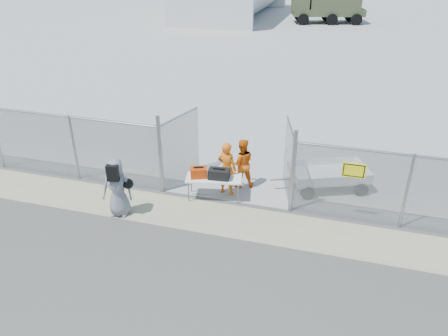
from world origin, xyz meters
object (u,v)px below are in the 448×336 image
(folding_table, at_px, (214,188))
(visitor, at_px, (117,188))
(security_worker_left, at_px, (227,169))
(utility_trailer, at_px, (328,177))
(security_worker_right, at_px, (242,163))

(folding_table, xyz_separation_m, visitor, (-2.31, -1.62, 0.51))
(security_worker_left, distance_m, utility_trailer, 3.27)
(security_worker_right, bearing_deg, visitor, 19.22)
(folding_table, bearing_deg, security_worker_right, 45.39)
(security_worker_right, bearing_deg, utility_trailer, 172.72)
(visitor, bearing_deg, folding_table, 23.76)
(folding_table, height_order, security_worker_left, security_worker_left)
(security_worker_left, height_order, security_worker_right, security_worker_left)
(folding_table, distance_m, security_worker_left, 0.70)
(folding_table, height_order, security_worker_right, security_worker_right)
(security_worker_right, bearing_deg, security_worker_left, 38.56)
(visitor, bearing_deg, utility_trailer, 19.26)
(security_worker_left, relative_size, utility_trailer, 0.56)
(utility_trailer, bearing_deg, security_worker_right, 171.68)
(security_worker_right, height_order, utility_trailer, security_worker_right)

